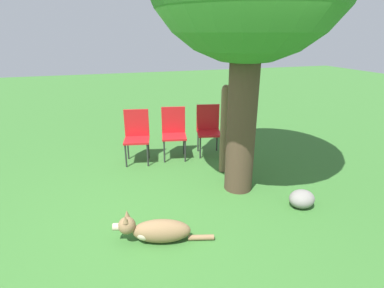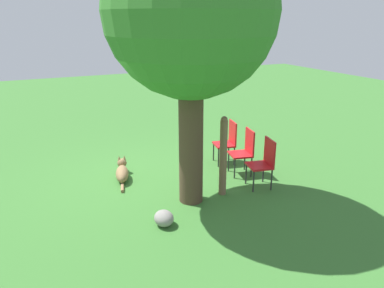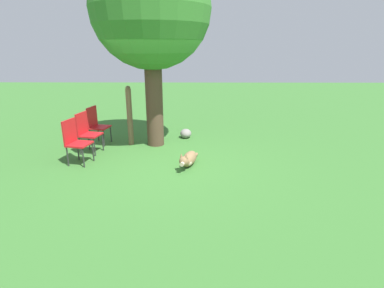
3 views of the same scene
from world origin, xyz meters
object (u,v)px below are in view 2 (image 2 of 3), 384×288
object	(u,v)px
red_chair_0	(228,140)
red_chair_2	(264,160)
oak_tree	(191,13)
red_chair_1	(245,149)
dog	(122,172)
fence_post	(223,156)

from	to	relation	value
red_chair_0	red_chair_2	bearing A→B (deg)	101.06
oak_tree	red_chair_1	size ratio (longest dim) A/B	4.80
dog	red_chair_2	xyz separation A→B (m)	(-2.35, 1.50, 0.39)
fence_post	red_chair_2	xyz separation A→B (m)	(-0.86, 0.05, -0.21)
red_chair_0	dog	bearing A→B (deg)	8.69
fence_post	red_chair_1	size ratio (longest dim) A/B	1.56
oak_tree	dog	bearing A→B (deg)	-59.11
fence_post	red_chair_2	size ratio (longest dim) A/B	1.56
fence_post	red_chair_1	world-z (taller)	fence_post
fence_post	red_chair_2	world-z (taller)	fence_post
dog	red_chair_0	world-z (taller)	red_chair_0
dog	fence_post	bearing A→B (deg)	-119.06
red_chair_2	red_chair_0	bearing A→B (deg)	-78.94
red_chair_1	red_chair_2	xyz separation A→B (m)	(0.01, 0.69, 0.00)
red_chair_0	red_chair_1	xyz separation A→B (m)	(0.01, 0.69, 0.00)
dog	red_chair_1	bearing A→B (deg)	-93.80
dog	fence_post	xyz separation A→B (m)	(-1.49, 1.45, 0.60)
dog	red_chair_1	distance (m)	2.53
oak_tree	red_chair_0	bearing A→B (deg)	-139.09
oak_tree	dog	world-z (taller)	oak_tree
red_chair_1	fence_post	bearing A→B (deg)	48.00
oak_tree	dog	xyz separation A→B (m)	(0.86, -1.44, -3.01)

